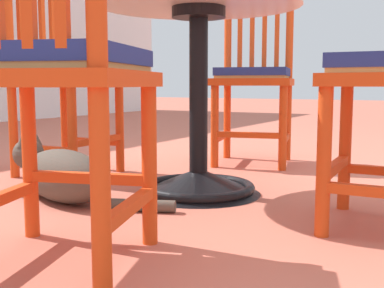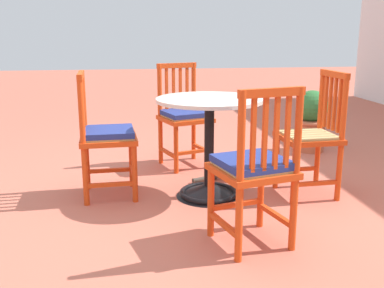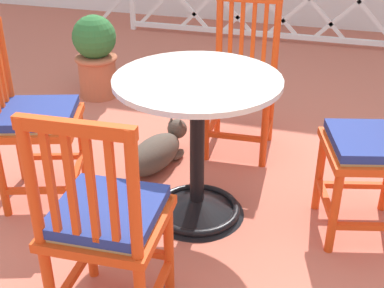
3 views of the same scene
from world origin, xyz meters
TOP-DOWN VIEW (x-y plane):
  - ground_plane at (0.00, 0.00)m, footprint 24.00×24.00m
  - cafe_table at (-0.14, 0.22)m, footprint 0.76×0.76m
  - orange_chair_near_fence at (0.66, 0.32)m, footprint 0.49×0.49m
  - orange_chair_by_planter at (-0.08, 0.97)m, footprint 0.42×0.42m
  - orange_chair_tucked_in at (-0.96, 0.14)m, footprint 0.51×0.51m
  - tabby_cat at (-0.49, 0.61)m, footprint 0.30×0.75m

SIDE VIEW (x-z plane):
  - ground_plane at x=0.00m, z-range 0.00..0.00m
  - tabby_cat at x=-0.49m, z-range -0.02..0.21m
  - cafe_table at x=-0.14m, z-range -0.08..0.65m
  - orange_chair_by_planter at x=-0.08m, z-range -0.02..0.89m
  - orange_chair_near_fence at x=0.66m, z-range -0.01..0.90m
  - orange_chair_tucked_in at x=-0.96m, z-range -0.01..0.90m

